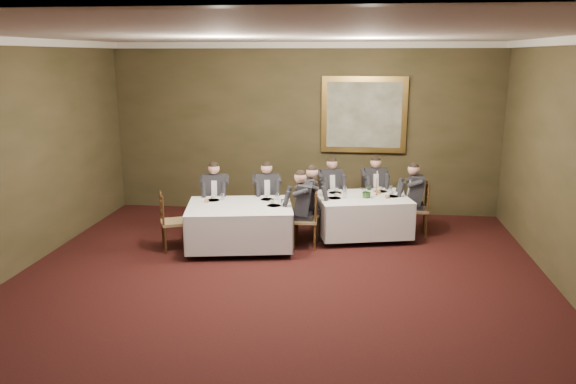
% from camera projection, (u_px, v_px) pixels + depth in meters
% --- Properties ---
extents(ground, '(10.00, 10.00, 0.00)m').
position_uv_depth(ground, '(267.00, 314.00, 7.22)').
color(ground, black).
rests_on(ground, ground).
extents(ceiling, '(8.00, 10.00, 0.10)m').
position_uv_depth(ceiling, '(264.00, 32.00, 6.39)').
color(ceiling, silver).
rests_on(ceiling, back_wall).
extents(back_wall, '(8.00, 0.10, 3.50)m').
position_uv_depth(back_wall, '(304.00, 129.00, 11.62)').
color(back_wall, '#323019').
rests_on(back_wall, ground).
extents(crown_molding, '(8.00, 10.00, 0.12)m').
position_uv_depth(crown_molding, '(264.00, 38.00, 6.40)').
color(crown_molding, white).
rests_on(crown_molding, back_wall).
extents(table_main, '(1.87, 1.59, 0.67)m').
position_uv_depth(table_main, '(362.00, 213.00, 10.19)').
color(table_main, black).
rests_on(table_main, ground).
extents(table_second, '(1.99, 1.65, 0.67)m').
position_uv_depth(table_second, '(240.00, 223.00, 9.60)').
color(table_second, black).
rests_on(table_second, ground).
extents(chair_main_backleft, '(0.55, 0.54, 1.00)m').
position_uv_depth(chair_main_backleft, '(330.00, 211.00, 10.98)').
color(chair_main_backleft, olive).
rests_on(chair_main_backleft, ground).
extents(diner_main_backleft, '(0.53, 0.58, 1.35)m').
position_uv_depth(diner_main_backleft, '(330.00, 199.00, 10.92)').
color(diner_main_backleft, black).
rests_on(diner_main_backleft, chair_main_backleft).
extents(chair_main_backright, '(0.52, 0.51, 1.00)m').
position_uv_depth(chair_main_backright, '(373.00, 209.00, 11.08)').
color(chair_main_backright, olive).
rests_on(chair_main_backright, ground).
extents(diner_main_backright, '(0.50, 0.56, 1.35)m').
position_uv_depth(diner_main_backright, '(373.00, 198.00, 11.02)').
color(diner_main_backright, black).
rests_on(diner_main_backright, chair_main_backright).
extents(chair_main_endleft, '(0.46, 0.48, 1.00)m').
position_uv_depth(chair_main_endleft, '(306.00, 224.00, 10.11)').
color(chair_main_endleft, olive).
rests_on(chair_main_endleft, ground).
extents(diner_main_endleft, '(0.52, 0.45, 1.35)m').
position_uv_depth(diner_main_endleft, '(307.00, 212.00, 10.06)').
color(diner_main_endleft, black).
rests_on(diner_main_endleft, chair_main_endleft).
extents(chair_main_endright, '(0.42, 0.44, 1.00)m').
position_uv_depth(chair_main_endright, '(416.00, 220.00, 10.35)').
color(chair_main_endright, olive).
rests_on(chair_main_endright, ground).
extents(diner_main_endright, '(0.48, 0.42, 1.35)m').
position_uv_depth(diner_main_endright, '(416.00, 208.00, 10.30)').
color(diner_main_endright, black).
rests_on(diner_main_endright, chair_main_endright).
extents(chair_sec_backleft, '(0.51, 0.49, 1.00)m').
position_uv_depth(chair_sec_backleft, '(216.00, 218.00, 10.50)').
color(chair_sec_backleft, olive).
rests_on(chair_sec_backleft, ground).
extents(diner_sec_backleft, '(0.48, 0.54, 1.35)m').
position_uv_depth(diner_sec_backleft, '(215.00, 206.00, 10.44)').
color(diner_sec_backleft, black).
rests_on(diner_sec_backleft, chair_sec_backleft).
extents(chair_sec_backright, '(0.53, 0.51, 1.00)m').
position_uv_depth(chair_sec_backright, '(267.00, 217.00, 10.56)').
color(chair_sec_backright, olive).
rests_on(chair_sec_backright, ground).
extents(diner_sec_backright, '(0.51, 0.56, 1.35)m').
position_uv_depth(diner_sec_backright, '(267.00, 205.00, 10.49)').
color(diner_sec_backright, black).
rests_on(diner_sec_backright, chair_sec_backright).
extents(chair_sec_endright, '(0.44, 0.46, 1.00)m').
position_uv_depth(chair_sec_endright, '(305.00, 231.00, 9.71)').
color(chair_sec_endright, olive).
rests_on(chair_sec_endright, ground).
extents(diner_sec_endright, '(0.50, 0.43, 1.35)m').
position_uv_depth(diner_sec_endright, '(305.00, 218.00, 9.65)').
color(diner_sec_endright, black).
rests_on(diner_sec_endright, chair_sec_endright).
extents(chair_sec_endleft, '(0.57, 0.58, 1.00)m').
position_uv_depth(chair_sec_endleft, '(174.00, 233.00, 9.58)').
color(chair_sec_endleft, olive).
rests_on(chair_sec_endleft, ground).
extents(centerpiece, '(0.28, 0.26, 0.27)m').
position_uv_depth(centerpiece, '(367.00, 190.00, 9.99)').
color(centerpiece, '#2D5926').
rests_on(centerpiece, table_main).
extents(candlestick, '(0.07, 0.07, 0.46)m').
position_uv_depth(candlestick, '(377.00, 186.00, 10.18)').
color(candlestick, '#B27D36').
rests_on(candlestick, table_main).
extents(place_setting_table_main, '(0.33, 0.31, 0.14)m').
position_uv_depth(place_setting_table_main, '(338.00, 191.00, 10.41)').
color(place_setting_table_main, white).
rests_on(place_setting_table_main, table_main).
extents(place_setting_table_second, '(0.33, 0.31, 0.14)m').
position_uv_depth(place_setting_table_second, '(216.00, 198.00, 9.88)').
color(place_setting_table_second, white).
rests_on(place_setting_table_second, table_second).
extents(painting, '(1.72, 0.09, 1.53)m').
position_uv_depth(painting, '(364.00, 115.00, 11.34)').
color(painting, '#E0B452').
rests_on(painting, back_wall).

